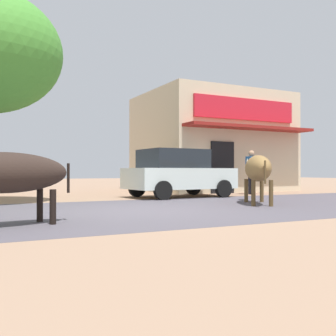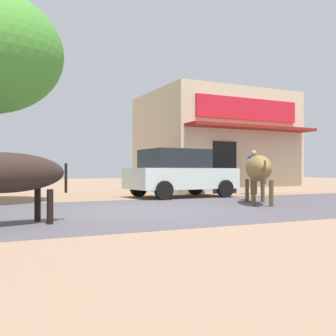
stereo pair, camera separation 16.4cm
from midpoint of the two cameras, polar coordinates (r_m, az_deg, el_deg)
ground at (r=9.38m, az=-3.90°, el=-5.95°), size 80.00×80.00×0.00m
asphalt_road at (r=9.38m, az=-3.90°, el=-5.93°), size 72.00×6.33×0.00m
storefront_right_club at (r=19.41m, az=6.73°, el=3.52°), size 6.27×6.13×4.47m
parked_hatchback_car at (r=13.97m, az=1.91°, el=-0.68°), size 3.78×2.20×1.64m
cow_far_dark at (r=11.35m, az=12.94°, el=-0.12°), size 1.77×2.57×1.33m
pedestrian_by_shop at (r=15.95m, az=12.26°, el=-0.06°), size 0.44×0.61×1.70m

